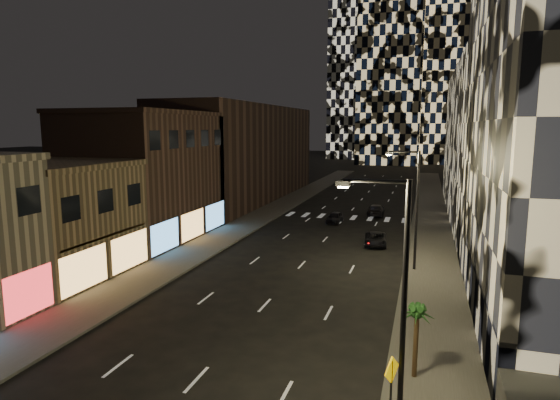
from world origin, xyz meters
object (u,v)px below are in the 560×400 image
Objects in this scene: car_dark_oncoming at (376,210)px; ped_sign at (391,382)px; palm_tree at (417,317)px; car_dark_midlane at (335,217)px; car_dark_rightlane at (376,239)px; streetlight_far at (414,202)px; streetlight_near at (397,289)px.

car_dark_oncoming is 43.10m from ped_sign.
palm_tree is (5.60, -38.43, 2.17)m from car_dark_oncoming.
car_dark_midlane is 0.78× the size of car_dark_oncoming.
palm_tree is at bearing -85.96° from car_dark_rightlane.
car_dark_oncoming is at bearing 89.78° from car_dark_rightlane.
car_dark_midlane is 0.88× the size of car_dark_rightlane.
streetlight_far is 20.77m from ped_sign.
streetlight_far is 1.91× the size of car_dark_oncoming.
streetlight_far is at bearing -70.28° from car_dark_rightlane.
streetlight_far is 23.28m from car_dark_oncoming.
ped_sign is (-0.06, -20.53, -3.17)m from streetlight_far.
car_dark_rightlane is at bearing -56.14° from car_dark_midlane.
ped_sign is 0.90× the size of palm_tree.
streetlight_far reaches higher than ped_sign.
ped_sign reaches higher than car_dark_oncoming.
streetlight_near is 20.00m from streetlight_far.
car_dark_oncoming is at bearing 102.46° from streetlight_far.
streetlight_near is 2.45× the size of car_dark_midlane.
car_dark_midlane is 1.12× the size of palm_tree.
car_dark_oncoming is at bearing 98.29° from palm_tree.
car_dark_midlane is 10.62m from car_dark_rightlane.
car_dark_rightlane is at bearing 99.96° from palm_tree.
palm_tree reaches higher than car_dark_rightlane.
streetlight_near is at bearing -88.75° from car_dark_rightlane.
streetlight_far is at bearing 112.37° from ped_sign.
car_dark_rightlane is at bearing 97.17° from streetlight_near.
car_dark_rightlane is at bearing 115.64° from streetlight_far.
streetlight_far is at bearing -58.65° from car_dark_midlane.
streetlight_far is 2.74× the size of palm_tree.
streetlight_far is 9.21m from car_dark_rightlane.
car_dark_midlane reaches higher than car_dark_rightlane.
car_dark_oncoming is at bearing 96.64° from streetlight_near.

